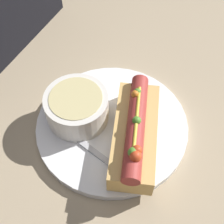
% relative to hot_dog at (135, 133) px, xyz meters
% --- Properties ---
extents(ground_plane, '(4.00, 4.00, 0.00)m').
position_rel_hot_dog_xyz_m(ground_plane, '(0.02, 0.05, -0.04)').
color(ground_plane, tan).
extents(dinner_plate, '(0.25, 0.25, 0.01)m').
position_rel_hot_dog_xyz_m(dinner_plate, '(0.02, 0.05, -0.03)').
color(dinner_plate, white).
rests_on(dinner_plate, ground_plane).
extents(hot_dog, '(0.19, 0.12, 0.07)m').
position_rel_hot_dog_xyz_m(hot_dog, '(0.00, 0.00, 0.00)').
color(hot_dog, '#DBAD60').
rests_on(hot_dog, dinner_plate).
extents(soup_bowl, '(0.10, 0.10, 0.05)m').
position_rel_hot_dog_xyz_m(soup_bowl, '(0.00, 0.11, 0.00)').
color(soup_bowl, silver).
rests_on(soup_bowl, dinner_plate).
extents(spoon, '(0.05, 0.15, 0.01)m').
position_rel_hot_dog_xyz_m(spoon, '(-0.04, 0.07, -0.02)').
color(spoon, '#B7B7BC').
rests_on(spoon, dinner_plate).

